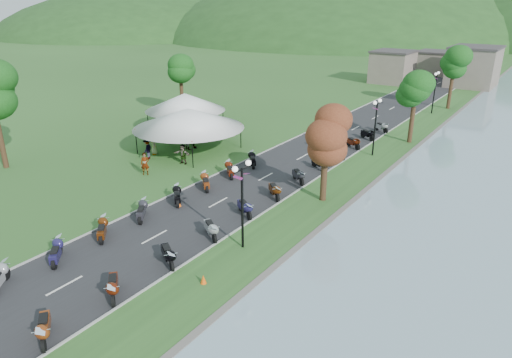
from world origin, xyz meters
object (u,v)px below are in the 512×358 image
Objects in this scene: vendor_tent_main at (189,130)px; pedestrian_c at (148,159)px; pedestrian_a at (146,175)px; pedestrian_b at (188,149)px.

pedestrian_c is at bearing -109.82° from vendor_tent_main.
vendor_tent_main reaches higher than pedestrian_a.
vendor_tent_main is 3.71× the size of pedestrian_b.
pedestrian_c is at bearing 88.50° from pedestrian_b.
vendor_tent_main is at bearing 138.99° from pedestrian_c.
pedestrian_a is at bearing 115.77° from pedestrian_b.
pedestrian_a is 0.97× the size of pedestrian_c.
pedestrian_c is (-1.42, -3.93, -2.00)m from vendor_tent_main.
vendor_tent_main is 3.60× the size of pedestrian_c.
pedestrian_a is (1.33, -6.75, -2.00)m from vendor_tent_main.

